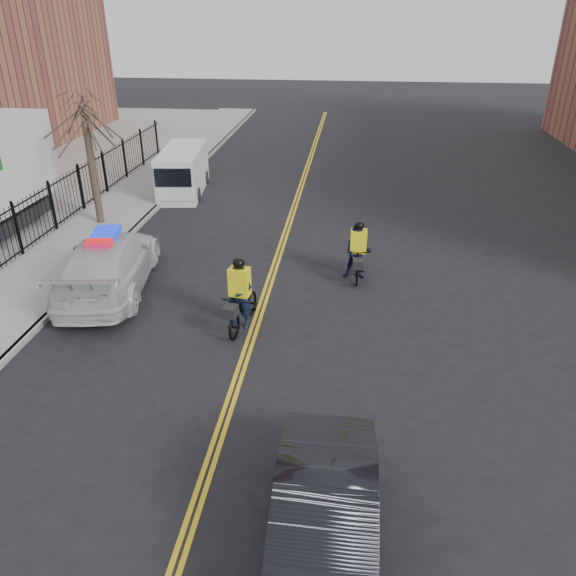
{
  "coord_description": "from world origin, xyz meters",
  "views": [
    {
      "loc": [
        2.48,
        -10.6,
        8.08
      ],
      "look_at": [
        0.94,
        2.68,
        1.3
      ],
      "focal_mm": 35.0,
      "sensor_mm": 36.0,
      "label": 1
    }
  ],
  "objects_px": {
    "cyclist_near": "(240,303)",
    "cyclist_far": "(358,256)",
    "dark_sedan": "(324,528)",
    "cargo_van": "(182,172)",
    "police_cruiser": "(108,264)"
  },
  "relations": [
    {
      "from": "dark_sedan",
      "to": "cyclist_far",
      "type": "relative_size",
      "value": 2.4
    },
    {
      "from": "dark_sedan",
      "to": "cyclist_far",
      "type": "bearing_deg",
      "value": 87.06
    },
    {
      "from": "cargo_van",
      "to": "cyclist_far",
      "type": "relative_size",
      "value": 2.55
    },
    {
      "from": "police_cruiser",
      "to": "cyclist_near",
      "type": "height_order",
      "value": "cyclist_near"
    },
    {
      "from": "cargo_van",
      "to": "cyclist_far",
      "type": "xyz_separation_m",
      "value": [
        8.28,
        -8.49,
        -0.22
      ]
    },
    {
      "from": "dark_sedan",
      "to": "cargo_van",
      "type": "bearing_deg",
      "value": 111.73
    },
    {
      "from": "cargo_van",
      "to": "cyclist_near",
      "type": "relative_size",
      "value": 2.27
    },
    {
      "from": "dark_sedan",
      "to": "cyclist_near",
      "type": "xyz_separation_m",
      "value": [
        -2.72,
        7.19,
        -0.05
      ]
    },
    {
      "from": "dark_sedan",
      "to": "cyclist_far",
      "type": "xyz_separation_m",
      "value": [
        0.47,
        10.7,
        -0.0
      ]
    },
    {
      "from": "dark_sedan",
      "to": "cyclist_near",
      "type": "distance_m",
      "value": 7.69
    },
    {
      "from": "cargo_van",
      "to": "cyclist_far",
      "type": "height_order",
      "value": "cargo_van"
    },
    {
      "from": "dark_sedan",
      "to": "cyclist_far",
      "type": "height_order",
      "value": "cyclist_far"
    },
    {
      "from": "dark_sedan",
      "to": "cyclist_far",
      "type": "distance_m",
      "value": 10.71
    },
    {
      "from": "cyclist_far",
      "to": "dark_sedan",
      "type": "bearing_deg",
      "value": -93.62
    },
    {
      "from": "cyclist_near",
      "to": "cyclist_far",
      "type": "xyz_separation_m",
      "value": [
        3.19,
        3.51,
        0.05
      ]
    }
  ]
}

